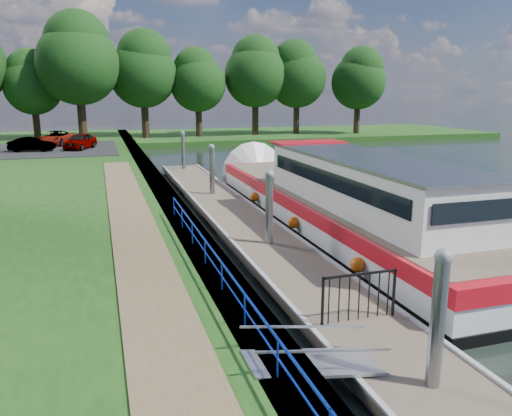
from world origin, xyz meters
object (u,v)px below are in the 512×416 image
object	(u,v)px
car_b	(31,144)
car_d	(56,138)
barge	(328,200)
car_a	(80,141)
pontoon	(235,218)

from	to	relation	value
car_b	car_d	size ratio (longest dim) A/B	0.76
barge	car_b	distance (m)	28.98
car_a	car_d	size ratio (longest dim) A/B	0.86
barge	car_d	bearing A→B (deg)	113.02
car_a	car_d	xyz separation A→B (m)	(-2.20, 4.01, -0.03)
car_d	pontoon	bearing A→B (deg)	-54.74
barge	car_d	world-z (taller)	barge
pontoon	car_d	world-z (taller)	car_d
barge	car_b	bearing A→B (deg)	119.34
pontoon	car_d	distance (m)	29.73
car_d	car_b	bearing A→B (deg)	-90.35
barge	pontoon	bearing A→B (deg)	155.38
pontoon	car_b	world-z (taller)	car_b
pontoon	barge	xyz separation A→B (m)	(3.60, -1.65, 0.90)
car_d	car_a	bearing A→B (deg)	-43.81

